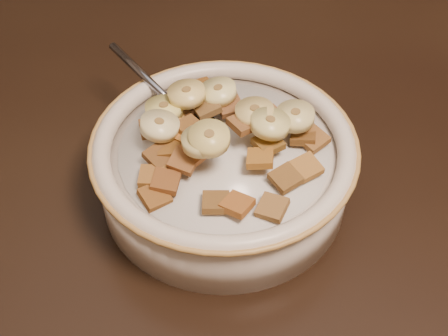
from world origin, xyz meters
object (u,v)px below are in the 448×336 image
(chair, at_px, (367,15))
(cereal_bowl, at_px, (224,172))
(table, at_px, (195,89))
(spoon, at_px, (197,127))

(chair, xyz_separation_m, cereal_bowl, (-0.08, -0.67, 0.25))
(chair, bearing_deg, cereal_bowl, -83.88)
(table, distance_m, cereal_bowl, 0.17)
(table, bearing_deg, chair, 71.83)
(table, height_order, chair, chair)
(chair, height_order, cereal_bowl, chair)
(table, bearing_deg, cereal_bowl, -65.32)
(spoon, bearing_deg, chair, -157.55)
(chair, xyz_separation_m, spoon, (-0.10, -0.65, 0.28))
(table, relative_size, chair, 1.34)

